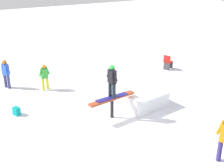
{
  "coord_description": "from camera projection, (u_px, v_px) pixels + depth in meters",
  "views": [
    {
      "loc": [
        5.11,
        10.24,
        6.29
      ],
      "look_at": [
        0.0,
        0.0,
        1.5
      ],
      "focal_mm": 50.0,
      "sensor_mm": 36.0,
      "label": 1
    }
  ],
  "objects": [
    {
      "name": "main_rider_on_rail",
      "position": [
        112.0,
        82.0,
        12.36
      ],
      "size": [
        1.47,
        0.72,
        1.42
      ],
      "rotation": [
        0.0,
        0.0,
        0.14
      ],
      "color": "navy",
      "rests_on": "rail_feature"
    },
    {
      "name": "folding_chair",
      "position": [
        168.0,
        63.0,
        18.21
      ],
      "size": [
        0.59,
        0.59,
        0.88
      ],
      "rotation": [
        0.0,
        0.0,
        5.16
      ],
      "color": "#3F3F44",
      "rests_on": "ground"
    },
    {
      "name": "bystander_green",
      "position": [
        45.0,
        76.0,
        15.35
      ],
      "size": [
        0.59,
        0.26,
        1.31
      ],
      "rotation": [
        0.0,
        0.0,
        0.24
      ],
      "color": "gold",
      "rests_on": "ground"
    },
    {
      "name": "ground_plane",
      "position": [
        112.0,
        117.0,
        12.98
      ],
      "size": [
        60.0,
        60.0,
        0.0
      ],
      "primitive_type": "plane",
      "color": "white"
    },
    {
      "name": "bystander_blue",
      "position": [
        6.0,
        72.0,
        15.53
      ],
      "size": [
        0.39,
        0.61,
        1.47
      ],
      "rotation": [
        0.0,
        0.0,
        2.08
      ],
      "color": "#3C3B71",
      "rests_on": "ground"
    },
    {
      "name": "rail_feature",
      "position": [
        112.0,
        101.0,
        12.69
      ],
      "size": [
        2.19,
        0.69,
        0.9
      ],
      "rotation": [
        0.0,
        0.0,
        0.19
      ],
      "color": "black",
      "rests_on": "ground"
    },
    {
      "name": "backpack_on_snow",
      "position": [
        16.0,
        111.0,
        13.12
      ],
      "size": [
        0.33,
        0.36,
        0.34
      ],
      "primitive_type": "cube",
      "rotation": [
        0.0,
        0.0,
        2.01
      ],
      "color": "#0D9C99",
      "rests_on": "ground"
    },
    {
      "name": "snow_kicker_ramp",
      "position": [
        143.0,
        99.0,
        13.82
      ],
      "size": [
        2.05,
        1.81,
        0.68
      ],
      "primitive_type": "cube",
      "rotation": [
        0.0,
        0.0,
        0.19
      ],
      "color": "white",
      "rests_on": "ground"
    }
  ]
}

